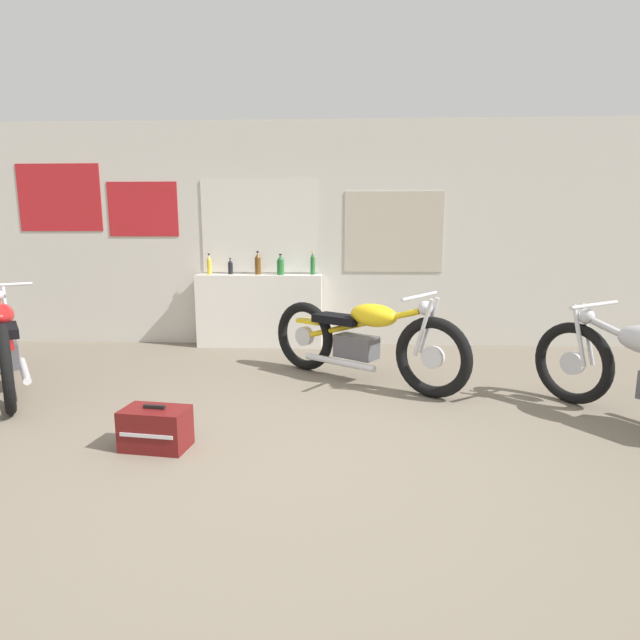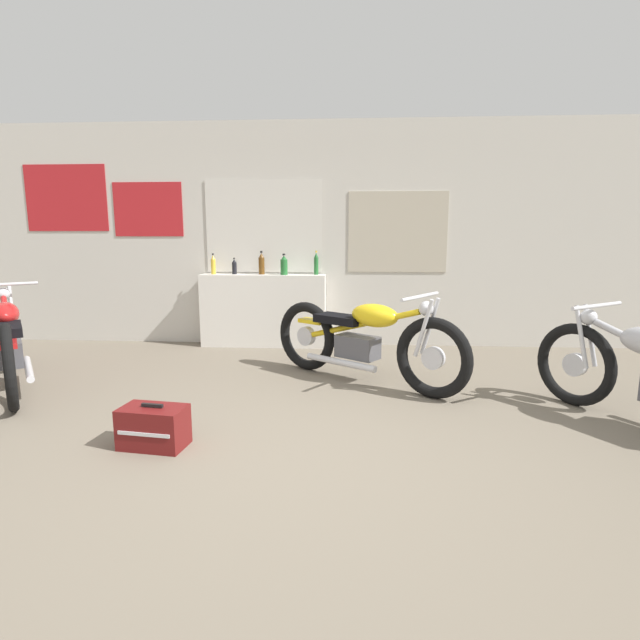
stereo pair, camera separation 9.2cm
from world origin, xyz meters
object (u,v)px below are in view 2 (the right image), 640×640
Objects in this scene: motorcycle_yellow at (364,339)px; hard_case_darkred at (154,427)px; bottle_rightmost at (316,264)px; bottle_left_center at (234,267)px; bottle_center at (262,264)px; bottle_leftmost at (213,265)px; motorcycle_red at (8,341)px; bottle_right_center at (284,265)px.

motorcycle_yellow is 2.16m from hard_case_darkred.
bottle_rightmost is 1.75m from motorcycle_yellow.
bottle_left_center is 1.04m from bottle_rightmost.
hard_case_darkred is at bearing -132.71° from motorcycle_yellow.
bottle_leftmost is at bearing -176.94° from bottle_center.
bottle_leftmost is at bearing 52.11° from motorcycle_red.
bottle_rightmost is (1.30, 0.04, 0.02)m from bottle_leftmost.
bottle_leftmost is 1.28× the size of bottle_left_center.
bottle_leftmost is 2.47m from motorcycle_yellow.
bottle_rightmost reaches higher than motorcycle_yellow.
bottle_rightmost is 0.16× the size of motorcycle_yellow.
motorcycle_red is (-1.71, -1.91, -0.56)m from bottle_left_center.
bottle_leftmost is 0.56× the size of hard_case_darkred.
motorcycle_red is (-1.45, -1.86, -0.59)m from bottle_leftmost.
bottle_center is 3.24m from hard_case_darkred.
bottle_left_center is 0.78× the size of bottle_right_center.
bottle_left_center reaches higher than motorcycle_red.
bottle_leftmost and bottle_right_center have the same top height.
bottle_center is 0.63× the size of hard_case_darkred.
bottle_leftmost is 0.26m from bottle_left_center.
bottle_leftmost is at bearing 141.34° from motorcycle_yellow.
bottle_center is 1.12× the size of bottle_right_center.
bottle_left_center is (0.26, 0.05, -0.03)m from bottle_leftmost.
bottle_right_center is (0.64, -0.06, 0.03)m from bottle_left_center.
bottle_right_center is 3.22m from hard_case_darkred.
bottle_leftmost is 1.00× the size of bottle_right_center.
motorcycle_red reaches higher than motorcycle_yellow.
bottle_rightmost is at bearing 74.11° from hard_case_darkred.
motorcycle_yellow is 3.34m from motorcycle_red.
bottle_right_center is at bearing -5.65° from bottle_left_center.
bottle_center reaches higher than bottle_left_center.
bottle_rightmost is at bearing 0.59° from bottle_center.
bottle_center is at bearing -2.09° from bottle_left_center.
motorcycle_yellow is at bearing -69.64° from bottle_rightmost.
bottle_leftmost is 0.88× the size of bottle_rightmost.
bottle_center is 0.16× the size of motorcycle_yellow.
bottle_left_center is at bearing 9.97° from bottle_leftmost.
bottle_rightmost reaches higher than bottle_left_center.
bottle_right_center is 0.14× the size of motorcycle_red.
bottle_leftmost is at bearing 178.85° from bottle_right_center.
bottle_left_center reaches higher than motorcycle_yellow.
bottle_right_center reaches higher than motorcycle_yellow.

